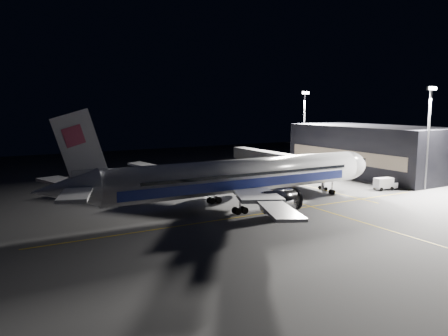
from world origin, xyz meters
name	(u,v)px	position (x,y,z in m)	size (l,w,h in m)	color
ground	(242,206)	(0.00, 0.00, 0.00)	(200.00, 200.00, 0.00)	#4C4C4F
guide_line_main	(289,200)	(10.00, 0.00, 0.01)	(0.25, 80.00, 0.01)	gold
guide_line_cross	(262,214)	(0.00, -6.00, 0.01)	(70.00, 0.25, 0.01)	gold
guide_line_side	(304,185)	(22.00, 10.00, 0.01)	(0.25, 40.00, 0.01)	gold
airliner	(236,177)	(-1.08, 0.00, 5.16)	(61.48, 54.22, 16.64)	silver
terminal	(370,150)	(45.98, 14.00, 6.00)	(18.12, 40.00, 12.00)	black
jet_bridge	(282,160)	(22.00, 18.06, 4.58)	(3.60, 34.40, 6.30)	#B2B2B7
floodlight_mast_north	(304,122)	(40.00, 31.99, 12.37)	(2.40, 0.68, 20.70)	#59595E
floodlight_mast_south	(429,129)	(40.00, -6.01, 12.37)	(2.40, 0.67, 20.70)	#59595E
service_truck	(385,183)	(32.95, -2.07, 1.32)	(5.06, 2.66, 2.47)	silver
baggage_tug	(201,189)	(-0.89, 13.64, 0.78)	(2.38, 1.93, 1.70)	black
safety_cone_a	(231,188)	(6.00, 13.88, 0.28)	(0.38, 0.38, 0.57)	#E54F09
safety_cone_b	(218,202)	(-2.47, 4.00, 0.31)	(0.41, 0.41, 0.62)	#E54F09
safety_cone_c	(202,191)	(-0.71, 13.41, 0.29)	(0.38, 0.38, 0.57)	#E54F09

